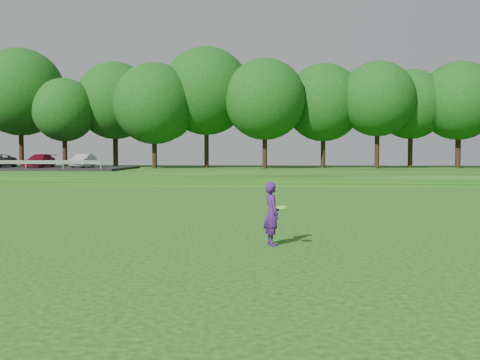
{
  "coord_description": "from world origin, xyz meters",
  "views": [
    {
      "loc": [
        1.22,
        -13.78,
        2.16
      ],
      "look_at": [
        0.13,
        2.51,
        1.3
      ],
      "focal_mm": 40.0,
      "sensor_mm": 36.0,
      "label": 1
    }
  ],
  "objects": [
    {
      "name": "woman",
      "position": [
        1.13,
        -1.49,
        0.73
      ],
      "size": [
        0.62,
        0.78,
        1.47
      ],
      "color": "#431768",
      "rests_on": "ground"
    },
    {
      "name": "treeline",
      "position": [
        0.0,
        38.0,
        8.1
      ],
      "size": [
        104.0,
        7.0,
        15.0
      ],
      "primitive_type": null,
      "color": "#123F0E",
      "rests_on": "berm"
    },
    {
      "name": "berm",
      "position": [
        0.0,
        34.0,
        0.3
      ],
      "size": [
        130.0,
        30.0,
        0.6
      ],
      "primitive_type": "cube",
      "color": "#0E3D0B",
      "rests_on": "ground"
    },
    {
      "name": "ground",
      "position": [
        0.0,
        0.0,
        0.0
      ],
      "size": [
        140.0,
        140.0,
        0.0
      ],
      "primitive_type": "plane",
      "color": "#0E3D0B",
      "rests_on": "ground"
    },
    {
      "name": "walking_path",
      "position": [
        0.0,
        20.0,
        0.02
      ],
      "size": [
        130.0,
        1.6,
        0.04
      ],
      "primitive_type": "cube",
      "color": "gray",
      "rests_on": "ground"
    }
  ]
}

